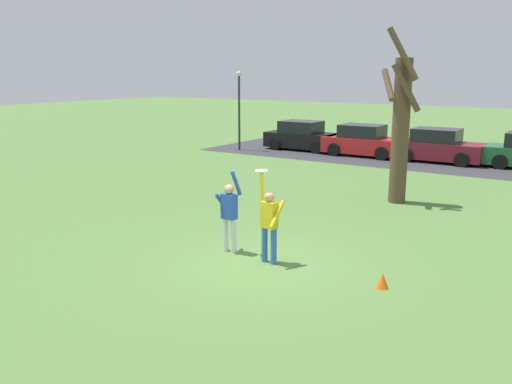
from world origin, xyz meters
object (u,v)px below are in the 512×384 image
(field_cone_orange, at_px, (382,281))
(lamppost_by_lot, at_px, (239,103))
(person_catcher, at_px, (269,221))
(person_defender, at_px, (229,212))
(parked_car_maroon, at_px, (438,147))
(frisbee_disc, at_px, (261,171))
(parked_car_black, at_px, (303,137))
(parked_car_red, at_px, (364,142))
(bare_tree_tall, at_px, (400,126))

(field_cone_orange, bearing_deg, lamppost_by_lot, 133.51)
(person_catcher, height_order, person_defender, person_catcher)
(person_defender, xyz_separation_m, lamppost_by_lot, (-9.82, 14.30, 1.60))
(person_catcher, distance_m, parked_car_maroon, 16.42)
(person_defender, distance_m, frisbee_disc, 1.48)
(person_defender, height_order, lamppost_by_lot, lamppost_by_lot)
(parked_car_black, relative_size, field_cone_orange, 12.88)
(frisbee_disc, xyz_separation_m, field_cone_orange, (2.91, -0.04, -1.93))
(person_defender, bearing_deg, person_catcher, 0.00)
(parked_car_red, bearing_deg, frisbee_disc, -75.90)
(person_catcher, xyz_separation_m, field_cone_orange, (2.68, -0.01, -0.82))
(person_defender, xyz_separation_m, bare_tree_tall, (1.60, 7.15, 1.55))
(parked_car_black, bearing_deg, lamppost_by_lot, -145.74)
(parked_car_maroon, bearing_deg, person_defender, -92.14)
(frisbee_disc, relative_size, lamppost_by_lot, 0.07)
(person_catcher, relative_size, bare_tree_tall, 0.37)
(person_catcher, height_order, lamppost_by_lot, lamppost_by_lot)
(field_cone_orange, bearing_deg, person_defender, 177.95)
(parked_car_red, xyz_separation_m, parked_car_maroon, (3.72, 0.16, 0.00))
(person_defender, relative_size, parked_car_red, 0.49)
(frisbee_disc, bearing_deg, lamppost_by_lot, 126.87)
(person_defender, xyz_separation_m, field_cone_orange, (3.88, -0.14, -0.82))
(parked_car_black, distance_m, bare_tree_tall, 12.66)
(parked_car_red, xyz_separation_m, bare_tree_tall, (4.91, -8.97, 1.81))
(parked_car_red, bearing_deg, lamppost_by_lot, -165.08)
(frisbee_disc, distance_m, field_cone_orange, 3.49)
(parked_car_red, height_order, lamppost_by_lot, lamppost_by_lot)
(person_catcher, bearing_deg, field_cone_orange, -174.28)
(parked_car_black, distance_m, parked_car_maroon, 7.38)
(person_defender, relative_size, parked_car_black, 0.49)
(bare_tree_tall, relative_size, field_cone_orange, 17.46)
(frisbee_disc, relative_size, parked_car_red, 0.07)
(parked_car_maroon, bearing_deg, lamppost_by_lot, -169.74)
(person_catcher, relative_size, person_defender, 1.02)
(person_defender, bearing_deg, parked_car_maroon, 94.53)
(person_catcher, xyz_separation_m, parked_car_maroon, (-0.79, 16.40, -0.25))
(parked_car_maroon, bearing_deg, field_cone_orange, -78.75)
(frisbee_disc, height_order, lamppost_by_lot, lamppost_by_lot)
(parked_car_red, xyz_separation_m, field_cone_orange, (7.19, -16.26, -0.57))
(person_defender, xyz_separation_m, frisbee_disc, (0.98, -0.10, 1.11))
(frisbee_disc, relative_size, parked_car_maroon, 0.07)
(frisbee_disc, relative_size, bare_tree_tall, 0.05)
(bare_tree_tall, distance_m, field_cone_orange, 7.99)
(person_catcher, distance_m, parked_car_red, 16.86)
(person_defender, distance_m, parked_car_black, 17.72)
(lamppost_by_lot, bearing_deg, field_cone_orange, -46.49)
(bare_tree_tall, height_order, field_cone_orange, bare_tree_tall)
(frisbee_disc, xyz_separation_m, parked_car_maroon, (-0.56, 16.38, -1.37))
(parked_car_black, height_order, field_cone_orange, parked_car_black)
(parked_car_red, bearing_deg, parked_car_black, 176.51)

